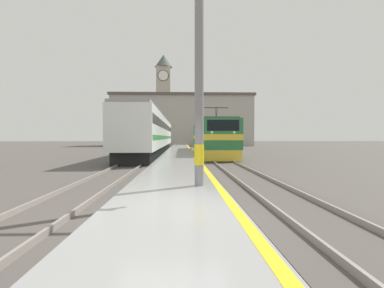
% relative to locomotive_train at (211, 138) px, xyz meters
% --- Properties ---
extents(ground_plane, '(200.00, 200.00, 0.00)m').
position_rel_locomotive_train_xyz_m(ground_plane, '(-3.19, 6.78, -1.75)').
color(ground_plane, '#514C47').
extents(platform, '(2.81, 140.00, 0.43)m').
position_rel_locomotive_train_xyz_m(platform, '(-3.18, 1.78, -1.53)').
color(platform, '#999999').
rests_on(platform, ground).
extents(rail_track_near, '(2.84, 140.00, 0.16)m').
position_rel_locomotive_train_xyz_m(rail_track_near, '(0.00, 1.78, -1.72)').
color(rail_track_near, '#514C47').
rests_on(rail_track_near, ground).
extents(rail_track_far, '(2.84, 140.00, 0.16)m').
position_rel_locomotive_train_xyz_m(rail_track_far, '(-6.18, 1.78, -1.72)').
color(rail_track_far, '#514C47').
rests_on(rail_track_far, ground).
extents(locomotive_train, '(2.92, 17.18, 4.38)m').
position_rel_locomotive_train_xyz_m(locomotive_train, '(0.00, 0.00, 0.00)').
color(locomotive_train, black).
rests_on(locomotive_train, ground).
extents(passenger_train, '(2.92, 32.57, 4.12)m').
position_rel_locomotive_train_xyz_m(passenger_train, '(-6.18, 4.42, 0.46)').
color(passenger_train, black).
rests_on(passenger_train, ground).
extents(catenary_mast, '(2.77, 0.28, 7.22)m').
position_rel_locomotive_train_xyz_m(catenary_mast, '(-2.36, -21.11, 2.28)').
color(catenary_mast, gray).
rests_on(catenary_mast, platform).
extents(clock_tower, '(4.27, 4.27, 22.17)m').
position_rel_locomotive_train_xyz_m(clock_tower, '(-7.34, 44.56, 10.04)').
color(clock_tower, '#ADA393').
rests_on(clock_tower, ground).
extents(station_building, '(29.69, 10.02, 10.82)m').
position_rel_locomotive_train_xyz_m(station_building, '(-2.76, 34.98, 3.68)').
color(station_building, '#A8A399').
rests_on(station_building, ground).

